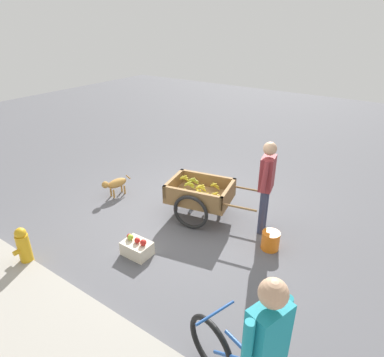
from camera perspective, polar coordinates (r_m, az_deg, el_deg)
The scene contains 8 objects.
ground_plane at distance 6.26m, azimuth -0.89°, elevation -6.10°, with size 24.00×24.00×0.00m, color #56565B.
fruit_cart at distance 6.00m, azimuth 1.39°, elevation -2.82°, with size 1.77×1.10×0.73m.
vendor_person at distance 5.50m, azimuth 12.67°, elevation -0.22°, with size 0.26×0.60×1.60m.
cyclist_person at distance 2.97m, azimuth 12.53°, elevation -26.18°, with size 0.30×0.55×1.67m.
dog at distance 6.94m, azimuth -12.99°, elevation -0.87°, with size 0.25×0.67×0.40m.
fire_hydrant at distance 5.45m, azimuth -26.82°, elevation -10.56°, with size 0.25×0.25×0.67m.
plastic_bucket at distance 5.48m, azimuth 13.28°, elevation -10.29°, with size 0.28×0.28×0.30m, color orange.
apple_crate at distance 5.30m, azimuth -9.40°, elevation -11.59°, with size 0.44×0.32×0.32m.
Camera 1 is at (-3.08, 4.32, 3.32)m, focal length 31.15 mm.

